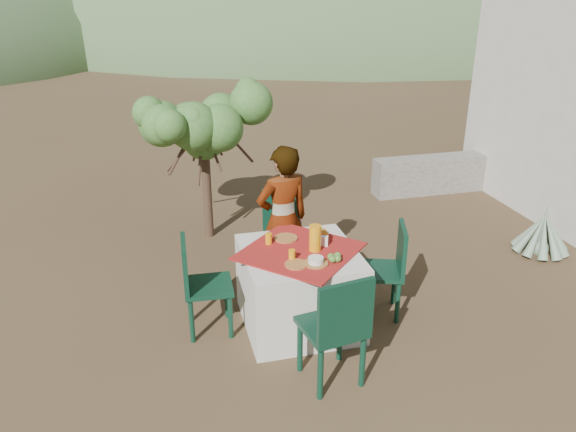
# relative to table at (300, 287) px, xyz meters

# --- Properties ---
(ground) EXTENTS (160.00, 160.00, 0.00)m
(ground) POSITION_rel_table_xyz_m (-0.32, -0.47, -0.38)
(ground) COLOR #3C2A1B
(ground) RESTS_ON ground
(table) EXTENTS (1.30, 1.30, 0.76)m
(table) POSITION_rel_table_xyz_m (0.00, 0.00, 0.00)
(table) COLOR beige
(table) RESTS_ON ground
(chair_far) EXTENTS (0.47, 0.47, 0.93)m
(chair_far) POSITION_rel_table_xyz_m (0.11, 1.04, 0.14)
(chair_far) COLOR black
(chair_far) RESTS_ON ground
(chair_near) EXTENTS (0.53, 0.53, 0.99)m
(chair_near) POSITION_rel_table_xyz_m (0.05, -0.92, 0.17)
(chair_near) COLOR black
(chair_near) RESTS_ON ground
(chair_left) EXTENTS (0.45, 0.45, 0.92)m
(chair_left) POSITION_rel_table_xyz_m (-0.90, 0.10, 0.13)
(chair_left) COLOR black
(chair_left) RESTS_ON ground
(chair_right) EXTENTS (0.54, 0.54, 0.92)m
(chair_right) POSITION_rel_table_xyz_m (0.86, -0.03, 0.13)
(chair_right) COLOR black
(chair_right) RESTS_ON ground
(person) EXTENTS (0.63, 0.49, 1.55)m
(person) POSITION_rel_table_xyz_m (0.01, 0.68, 0.39)
(person) COLOR #8C6651
(person) RESTS_ON ground
(shrub_tree) EXTENTS (1.44, 1.41, 1.69)m
(shrub_tree) POSITION_rel_table_xyz_m (-0.53, 2.21, 0.96)
(shrub_tree) COLOR #4A2F25
(shrub_tree) RESTS_ON ground
(agave) EXTENTS (0.66, 0.66, 0.70)m
(agave) POSITION_rel_table_xyz_m (3.17, 0.73, -0.14)
(agave) COLOR gray
(agave) RESTS_ON ground
(stone_wall) EXTENTS (2.60, 0.35, 0.55)m
(stone_wall) POSITION_rel_table_xyz_m (3.28, 2.93, -0.10)
(stone_wall) COLOR gray
(stone_wall) RESTS_ON ground
(hill_near_right) EXTENTS (48.00, 48.00, 20.00)m
(hill_near_right) POSITION_rel_table_xyz_m (11.68, 35.53, -0.38)
(hill_near_right) COLOR #405630
(hill_near_right) RESTS_ON ground
(hill_far_center) EXTENTS (60.00, 60.00, 24.00)m
(hill_far_center) POSITION_rel_table_xyz_m (-4.32, 51.53, -0.38)
(hill_far_center) COLOR slate
(hill_far_center) RESTS_ON ground
(hill_far_right) EXTENTS (36.00, 36.00, 14.00)m
(hill_far_right) POSITION_rel_table_xyz_m (27.68, 45.53, -0.38)
(hill_far_right) COLOR slate
(hill_far_right) RESTS_ON ground
(plate_far) EXTENTS (0.22, 0.22, 0.01)m
(plate_far) POSITION_rel_table_xyz_m (-0.06, 0.27, 0.39)
(plate_far) COLOR brown
(plate_far) RESTS_ON table
(plate_near) EXTENTS (0.20, 0.20, 0.01)m
(plate_near) POSITION_rel_table_xyz_m (-0.11, -0.26, 0.39)
(plate_near) COLOR brown
(plate_near) RESTS_ON table
(glass_far) EXTENTS (0.06, 0.06, 0.10)m
(glass_far) POSITION_rel_table_xyz_m (-0.24, 0.21, 0.43)
(glass_far) COLOR orange
(glass_far) RESTS_ON table
(glass_near) EXTENTS (0.06, 0.06, 0.10)m
(glass_near) POSITION_rel_table_xyz_m (-0.12, -0.16, 0.43)
(glass_near) COLOR orange
(glass_near) RESTS_ON table
(juice_pitcher) EXTENTS (0.11, 0.11, 0.24)m
(juice_pitcher) POSITION_rel_table_xyz_m (0.13, -0.03, 0.50)
(juice_pitcher) COLOR orange
(juice_pitcher) RESTS_ON table
(bowl_plate) EXTENTS (0.22, 0.22, 0.01)m
(bowl_plate) POSITION_rel_table_xyz_m (0.06, -0.28, 0.39)
(bowl_plate) COLOR brown
(bowl_plate) RESTS_ON table
(white_bowl) EXTENTS (0.13, 0.13, 0.05)m
(white_bowl) POSITION_rel_table_xyz_m (0.06, -0.28, 0.42)
(white_bowl) COLOR silver
(white_bowl) RESTS_ON bowl_plate
(jar_left) EXTENTS (0.05, 0.05, 0.08)m
(jar_left) POSITION_rel_table_xyz_m (0.29, 0.15, 0.42)
(jar_left) COLOR orange
(jar_left) RESTS_ON table
(jar_right) EXTENTS (0.07, 0.07, 0.11)m
(jar_right) POSITION_rel_table_xyz_m (0.26, 0.16, 0.44)
(jar_right) COLOR orange
(jar_right) RESTS_ON table
(napkin_holder) EXTENTS (0.08, 0.07, 0.10)m
(napkin_holder) POSITION_rel_table_xyz_m (0.24, 0.04, 0.43)
(napkin_holder) COLOR silver
(napkin_holder) RESTS_ON table
(fruit_cluster) EXTENTS (0.13, 0.12, 0.06)m
(fruit_cluster) POSITION_rel_table_xyz_m (0.24, -0.27, 0.41)
(fruit_cluster) COLOR #4B792C
(fruit_cluster) RESTS_ON table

